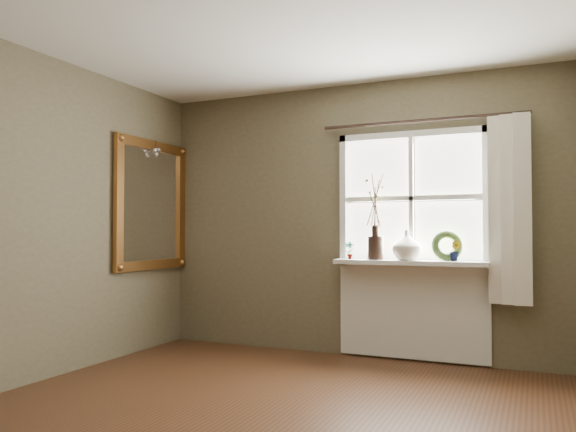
{
  "coord_description": "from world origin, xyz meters",
  "views": [
    {
      "loc": [
        1.59,
        -2.92,
        1.17
      ],
      "look_at": [
        -0.39,
        1.55,
        1.31
      ],
      "focal_mm": 35.0,
      "sensor_mm": 36.0,
      "label": 1
    }
  ],
  "objects_px": {
    "dark_jug": "(375,248)",
    "cream_vase": "(407,245)",
    "wreath": "(447,249)",
    "gilt_mirror": "(152,205)"
  },
  "relations": [
    {
      "from": "dark_jug",
      "to": "cream_vase",
      "type": "relative_size",
      "value": 0.79
    },
    {
      "from": "cream_vase",
      "to": "wreath",
      "type": "bearing_deg",
      "value": 6.56
    },
    {
      "from": "dark_jug",
      "to": "gilt_mirror",
      "type": "distance_m",
      "value": 2.28
    },
    {
      "from": "cream_vase",
      "to": "wreath",
      "type": "relative_size",
      "value": 1.0
    },
    {
      "from": "cream_vase",
      "to": "wreath",
      "type": "xyz_separation_m",
      "value": [
        0.35,
        0.04,
        -0.03
      ]
    },
    {
      "from": "dark_jug",
      "to": "wreath",
      "type": "distance_m",
      "value": 0.64
    },
    {
      "from": "cream_vase",
      "to": "wreath",
      "type": "distance_m",
      "value": 0.35
    },
    {
      "from": "dark_jug",
      "to": "cream_vase",
      "type": "bearing_deg",
      "value": 0.0
    },
    {
      "from": "dark_jug",
      "to": "gilt_mirror",
      "type": "height_order",
      "value": "gilt_mirror"
    },
    {
      "from": "wreath",
      "to": "gilt_mirror",
      "type": "xyz_separation_m",
      "value": [
        -2.84,
        -0.46,
        0.43
      ]
    }
  ]
}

